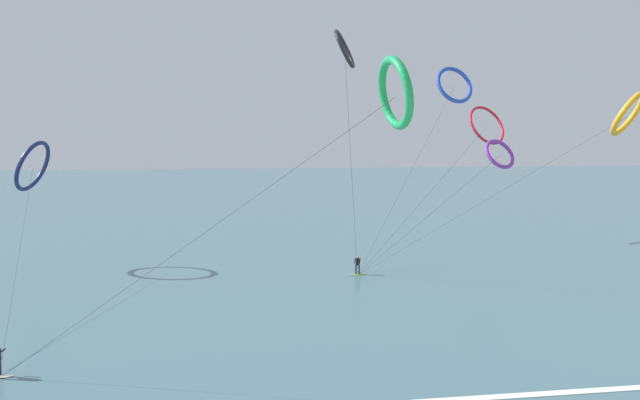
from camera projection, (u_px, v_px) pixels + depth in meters
sea_water at (261, 195)px, 121.69m from camera, size 400.00×200.00×0.08m
surfer_lime at (358, 266)px, 51.24m from camera, size 1.40×0.66×1.70m
kite_emerald at (394, 94)px, 25.04m from camera, size 19.67×7.42×15.78m
kite_charcoal at (345, 49)px, 45.57m from camera, size 3.30×5.30×20.70m
kite_navy at (33, 166)px, 53.07m from camera, size 7.89×28.71×11.97m
kite_cobalt at (454, 85)px, 63.34m from camera, size 15.83×13.95×20.02m
kite_crimson at (487, 125)px, 68.81m from camera, size 22.12×18.78×15.98m
kite_amber at (628, 114)px, 41.47m from camera, size 19.46×13.08×15.57m
kite_violet at (499, 154)px, 53.67m from camera, size 15.59×3.07×12.10m
wave_crest_mid at (577, 393)px, 27.74m from camera, size 16.34×0.62×0.12m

